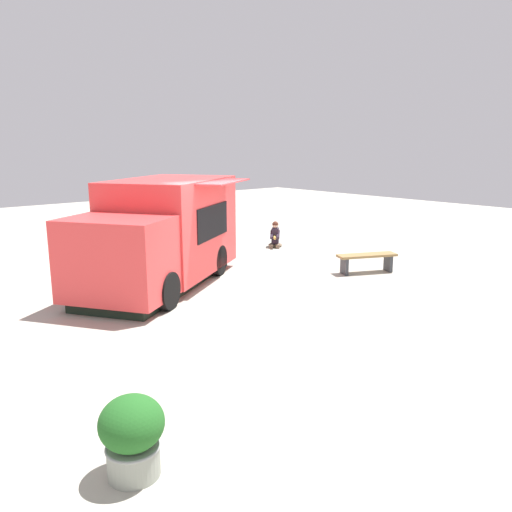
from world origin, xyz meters
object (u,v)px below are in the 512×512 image
Objects in this scene: plaza_bench at (367,259)px; person_customer at (275,237)px; food_truck at (161,236)px; planter_flowering_side at (132,434)px.

person_customer is at bearing -8.00° from plaza_bench.
food_truck is 5.31m from person_customer.
person_customer is 0.52× the size of plaza_bench.
person_customer is 11.55m from planter_flowering_side.
plaza_bench is at bearing 172.00° from person_customer.
planter_flowering_side is at bearing 112.47° from plaza_bench.
planter_flowering_side is (-7.41, 8.86, 0.14)m from person_customer.
planter_flowering_side is at bearing 146.89° from food_truck.
plaza_bench is (-2.45, -4.46, -0.78)m from food_truck.
person_customer reaches higher than plaza_bench.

